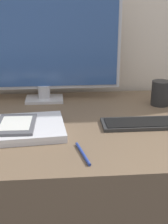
{
  "coord_description": "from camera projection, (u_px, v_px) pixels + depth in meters",
  "views": [
    {
      "loc": [
        0.01,
        -0.89,
        1.19
      ],
      "look_at": [
        0.09,
        0.09,
        0.82
      ],
      "focal_mm": 50.0,
      "sensor_mm": 36.0,
      "label": 1
    }
  ],
  "objects": [
    {
      "name": "monitor",
      "position": [
        42.0,
        41.0,
        1.27
      ],
      "size": [
        0.65,
        0.11,
        0.48
      ],
      "color": "#B7B7BC",
      "rests_on": "desk"
    },
    {
      "name": "laptop",
      "position": [
        16.0,
        129.0,
        1.04
      ],
      "size": [
        0.34,
        0.25,
        0.03
      ],
      "color": "#BCBCC1",
      "rests_on": "desk"
    },
    {
      "name": "coffee_mug",
      "position": [
        161.0,
        93.0,
        1.28
      ],
      "size": [
        0.11,
        0.07,
        0.1
      ],
      "color": "black",
      "rests_on": "desk"
    },
    {
      "name": "ereader",
      "position": [
        16.0,
        124.0,
        1.03
      ],
      "size": [
        0.13,
        0.17,
        0.01
      ],
      "color": "#4C4C51",
      "rests_on": "laptop"
    },
    {
      "name": "desk",
      "position": [
        60.0,
        210.0,
        1.25
      ],
      "size": [
        1.22,
        0.73,
        0.76
      ],
      "color": "brown",
      "rests_on": "ground_plane"
    },
    {
      "name": "pen",
      "position": [
        83.0,
        154.0,
        0.89
      ],
      "size": [
        0.04,
        0.13,
        0.01
      ],
      "color": "navy",
      "rests_on": "desk"
    },
    {
      "name": "keyboard",
      "position": [
        148.0,
        123.0,
        1.1
      ],
      "size": [
        0.33,
        0.11,
        0.01
      ],
      "color": "#282828",
      "rests_on": "desk"
    }
  ]
}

